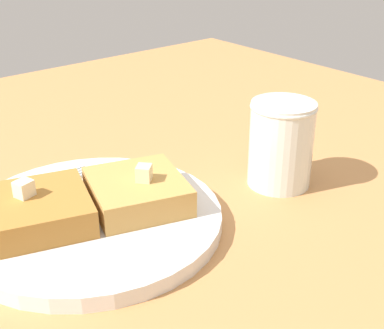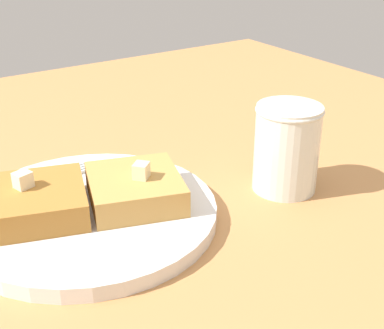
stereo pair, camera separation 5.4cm
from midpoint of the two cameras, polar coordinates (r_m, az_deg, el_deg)
The scene contains 8 objects.
table_surface at distance 47.79cm, azimuth -7.54°, elevation -11.90°, with size 127.80×127.80×1.84cm, color #BC814A.
plate at distance 53.38cm, azimuth -13.52°, elevation -5.70°, with size 25.22×25.22×1.51cm.
toast_slice_left at distance 52.12cm, azimuth -18.80°, elevation -4.70°, with size 8.83×9.37×2.75cm, color #AD7430.
toast_slice_middle at distance 53.07cm, azimuth -8.79°, elevation -2.94°, with size 8.83×9.37×2.75cm, color tan.
butter_pat_primary at distance 51.69cm, azimuth -20.40°, elevation -2.51°, with size 1.54×1.38×1.54cm, color #F9EBCA.
butter_pat_secondary at distance 51.76cm, azimuth -8.15°, elevation -0.99°, with size 1.54×1.38×1.54cm, color beige.
fork at distance 58.42cm, azimuth -19.19°, elevation -2.67°, with size 16.06×2.98×0.36cm.
syrup_jar at distance 58.70cm, azimuth 6.86°, elevation 1.84°, with size 7.19×7.19×9.57cm.
Camera 1 is at (-21.46, -31.07, 29.95)cm, focal length 50.00 mm.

